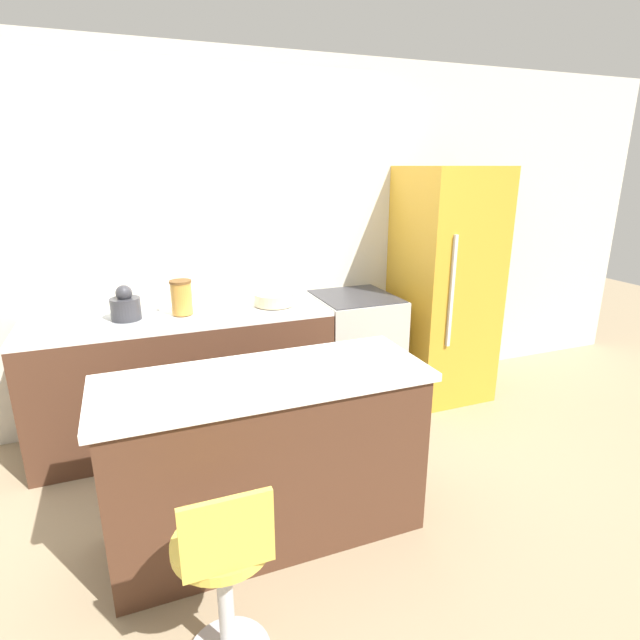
{
  "coord_description": "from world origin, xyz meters",
  "views": [
    {
      "loc": [
        -0.59,
        -2.96,
        1.84
      ],
      "look_at": [
        0.48,
        -0.25,
        0.93
      ],
      "focal_mm": 28.0,
      "sensor_mm": 36.0,
      "label": 1
    }
  ],
  "objects_px": {
    "refrigerator": "(444,285)",
    "mixing_bowl": "(274,299)",
    "oven_range": "(354,352)",
    "kettle": "(125,306)",
    "stool_chair": "(225,578)"
  },
  "relations": [
    {
      "from": "oven_range",
      "to": "mixing_bowl",
      "type": "distance_m",
      "value": 0.81
    },
    {
      "from": "oven_range",
      "to": "kettle",
      "type": "distance_m",
      "value": 1.71
    },
    {
      "from": "oven_range",
      "to": "mixing_bowl",
      "type": "xyz_separation_m",
      "value": [
        -0.64,
        -0.01,
        0.49
      ]
    },
    {
      "from": "stool_chair",
      "to": "mixing_bowl",
      "type": "height_order",
      "value": "mixing_bowl"
    },
    {
      "from": "mixing_bowl",
      "to": "kettle",
      "type": "bearing_deg",
      "value": 180.0
    },
    {
      "from": "kettle",
      "to": "mixing_bowl",
      "type": "distance_m",
      "value": 0.98
    },
    {
      "from": "stool_chair",
      "to": "mixing_bowl",
      "type": "bearing_deg",
      "value": 67.99
    },
    {
      "from": "oven_range",
      "to": "refrigerator",
      "type": "distance_m",
      "value": 0.9
    },
    {
      "from": "oven_range",
      "to": "refrigerator",
      "type": "height_order",
      "value": "refrigerator"
    },
    {
      "from": "oven_range",
      "to": "kettle",
      "type": "height_order",
      "value": "kettle"
    },
    {
      "from": "stool_chair",
      "to": "refrigerator",
      "type": "bearing_deg",
      "value": 39.97
    },
    {
      "from": "kettle",
      "to": "mixing_bowl",
      "type": "height_order",
      "value": "kettle"
    },
    {
      "from": "refrigerator",
      "to": "mixing_bowl",
      "type": "xyz_separation_m",
      "value": [
        -1.41,
        0.02,
        0.02
      ]
    },
    {
      "from": "refrigerator",
      "to": "stool_chair",
      "type": "relative_size",
      "value": 2.19
    },
    {
      "from": "stool_chair",
      "to": "kettle",
      "type": "xyz_separation_m",
      "value": [
        -0.25,
        1.81,
        0.58
      ]
    }
  ]
}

